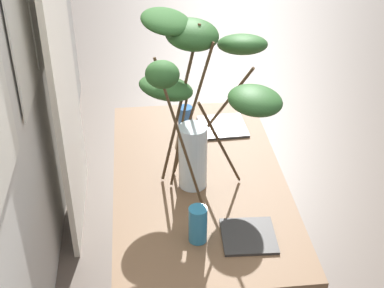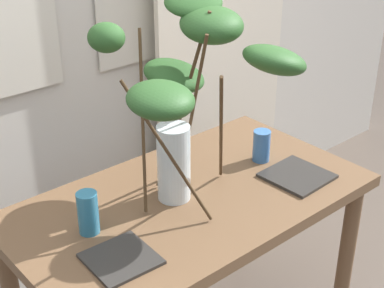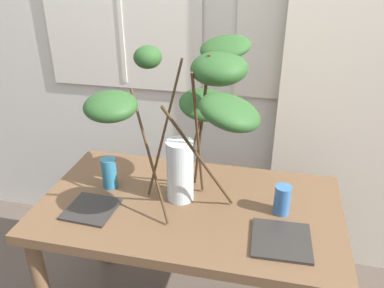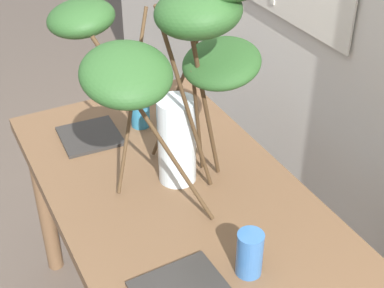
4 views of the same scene
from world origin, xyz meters
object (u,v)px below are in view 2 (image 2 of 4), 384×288
object	(u,v)px
drinking_glass_blue_right	(261,146)
plate_square_right	(297,176)
drinking_glass_blue_left	(88,213)
plate_square_left	(121,259)
dining_table	(190,219)
vase_with_branches	(193,77)

from	to	relation	value
drinking_glass_blue_right	plate_square_right	size ratio (longest dim) A/B	0.58
drinking_glass_blue_left	plate_square_right	xyz separation A→B (m)	(0.79, -0.22, -0.07)
drinking_glass_blue_right	plate_square_left	xyz separation A→B (m)	(-0.79, -0.16, -0.06)
plate_square_left	plate_square_right	bearing A→B (deg)	-1.80
dining_table	plate_square_right	world-z (taller)	plate_square_right
vase_with_branches	drinking_glass_blue_right	xyz separation A→B (m)	(0.38, 0.02, -0.39)
plate_square_left	plate_square_right	world-z (taller)	plate_square_right
dining_table	plate_square_right	xyz separation A→B (m)	(0.40, -0.16, 0.11)
vase_with_branches	plate_square_right	xyz separation A→B (m)	(0.39, -0.16, -0.45)
drinking_glass_blue_left	drinking_glass_blue_right	size ratio (longest dim) A/B	1.14
drinking_glass_blue_left	plate_square_right	size ratio (longest dim) A/B	0.66
drinking_glass_blue_left	drinking_glass_blue_right	distance (m)	0.79
vase_with_branches	plate_square_left	xyz separation A→B (m)	(-0.41, -0.14, -0.45)
dining_table	vase_with_branches	xyz separation A→B (m)	(0.01, -0.00, 0.56)
vase_with_branches	plate_square_right	bearing A→B (deg)	-22.90
vase_with_branches	drinking_glass_blue_left	distance (m)	0.56
dining_table	vase_with_branches	size ratio (longest dim) A/B	1.81
vase_with_branches	plate_square_right	size ratio (longest dim) A/B	3.24
vase_with_branches	plate_square_right	distance (m)	0.62
vase_with_branches	dining_table	bearing A→B (deg)	171.73
plate_square_left	plate_square_right	distance (m)	0.80
plate_square_right	dining_table	bearing A→B (deg)	157.53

